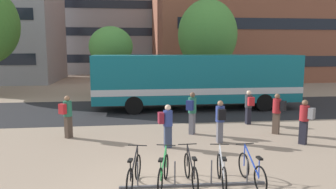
% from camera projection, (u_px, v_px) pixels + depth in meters
% --- Properties ---
extents(bus_lane_asphalt, '(80.00, 7.20, 0.01)m').
position_uv_depth(bus_lane_asphalt, '(144.00, 110.00, 18.72)').
color(bus_lane_asphalt, '#232326').
rests_on(bus_lane_asphalt, ground).
extents(city_bus, '(12.03, 2.62, 3.20)m').
position_uv_depth(city_bus, '(198.00, 79.00, 18.85)').
color(city_bus, '#0F6070').
rests_on(city_bus, ground).
extents(bike_rack, '(3.86, 0.24, 0.70)m').
position_uv_depth(bike_rack, '(193.00, 183.00, 8.37)').
color(bike_rack, '#47474C').
rests_on(bike_rack, ground).
extents(parked_bicycle_black_0, '(0.58, 1.69, 0.99)m').
position_uv_depth(parked_bicycle_black_0, '(134.00, 173.00, 8.27)').
color(parked_bicycle_black_0, black).
rests_on(parked_bicycle_black_0, ground).
extents(parked_bicycle_green_1, '(0.62, 1.68, 0.99)m').
position_uv_depth(parked_bicycle_green_1, '(163.00, 173.00, 8.30)').
color(parked_bicycle_green_1, black).
rests_on(parked_bicycle_green_1, ground).
extents(parked_bicycle_black_2, '(0.52, 1.72, 0.99)m').
position_uv_depth(parked_bicycle_black_2, '(191.00, 172.00, 8.38)').
color(parked_bicycle_black_2, black).
rests_on(parked_bicycle_black_2, ground).
extents(parked_bicycle_silver_3, '(0.52, 1.71, 0.99)m').
position_uv_depth(parked_bicycle_silver_3, '(222.00, 172.00, 8.37)').
color(parked_bicycle_silver_3, black).
rests_on(parked_bicycle_silver_3, ground).
extents(parked_bicycle_blue_4, '(0.52, 1.72, 0.99)m').
position_uv_depth(parked_bicycle_blue_4, '(252.00, 171.00, 8.43)').
color(parked_bicycle_blue_4, black).
rests_on(parked_bicycle_blue_4, ground).
extents(commuter_red_pack_0, '(0.56, 0.60, 1.73)m').
position_uv_depth(commuter_red_pack_0, '(67.00, 114.00, 12.76)').
color(commuter_red_pack_0, '#47382D').
rests_on(commuter_red_pack_0, ground).
extents(commuter_black_pack_1, '(0.35, 0.53, 1.63)m').
position_uv_depth(commuter_black_pack_1, '(220.00, 119.00, 12.13)').
color(commuter_black_pack_1, '#565660').
rests_on(commuter_black_pack_1, ground).
extents(commuter_grey_pack_2, '(0.57, 0.60, 1.70)m').
position_uv_depth(commuter_grey_pack_2, '(305.00, 119.00, 11.91)').
color(commuter_grey_pack_2, black).
rests_on(commuter_grey_pack_2, ground).
extents(commuter_maroon_pack_3, '(0.56, 0.38, 1.59)m').
position_uv_depth(commuter_maroon_pack_3, '(167.00, 123.00, 11.55)').
color(commuter_maroon_pack_3, '#2D3851').
rests_on(commuter_maroon_pack_3, ground).
extents(commuter_black_pack_4, '(0.59, 0.58, 1.72)m').
position_uv_depth(commuter_black_pack_4, '(278.00, 111.00, 13.37)').
color(commuter_black_pack_4, '#47382D').
rests_on(commuter_black_pack_4, ground).
extents(commuter_navy_pack_5, '(0.55, 0.60, 1.79)m').
position_uv_depth(commuter_navy_pack_5, '(192.00, 110.00, 13.32)').
color(commuter_navy_pack_5, '#565660').
rests_on(commuter_navy_pack_5, ground).
extents(commuter_red_pack_6, '(0.36, 0.54, 1.62)m').
position_uv_depth(commuter_red_pack_6, '(249.00, 105.00, 15.12)').
color(commuter_red_pack_6, black).
rests_on(commuter_red_pack_6, ground).
extents(street_tree_0, '(3.26, 3.26, 5.22)m').
position_uv_depth(street_tree_0, '(111.00, 47.00, 23.87)').
color(street_tree_0, brown).
rests_on(street_tree_0, ground).
extents(street_tree_1, '(4.79, 4.79, 7.50)m').
position_uv_depth(street_tree_1, '(207.00, 35.00, 25.85)').
color(street_tree_1, brown).
rests_on(street_tree_1, ground).
extents(building_centre_block, '(19.84, 10.86, 10.91)m').
position_uv_depth(building_centre_block, '(120.00, 36.00, 48.88)').
color(building_centre_block, gray).
rests_on(building_centre_block, ground).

